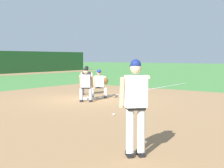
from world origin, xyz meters
name	(u,v)px	position (x,y,z in m)	size (l,w,h in m)	color
ground_plane	(89,99)	(0.00, 0.00, 0.00)	(160.00, 160.00, 0.00)	#47843D
infield_dirt_patch	(103,116)	(-2.80, -3.00, 0.00)	(18.00, 18.00, 0.01)	#9E754C
foul_line_stripe	(148,89)	(5.35, 0.00, 0.01)	(10.69, 0.10, 0.00)	white
first_base_bag	(89,98)	(0.00, 0.00, 0.04)	(0.38, 0.38, 0.09)	white
baseball	(114,114)	(-2.44, -3.17, 0.04)	(0.07, 0.07, 0.07)	white
pitcher	(136,102)	(-5.56, -5.97, 1.06)	(0.85, 0.55, 1.86)	black
first_baseman	(100,83)	(0.58, -0.16, 0.73)	(0.74, 1.08, 1.34)	black
baserunner	(86,83)	(-0.62, -0.38, 0.79)	(0.63, 0.68, 1.46)	black
umpire	(87,79)	(1.26, 1.22, 0.79)	(0.67, 0.67, 1.46)	black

